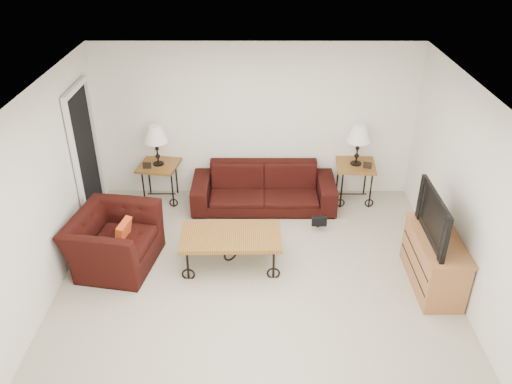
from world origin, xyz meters
TOP-DOWN VIEW (x-y plane):
  - ground at (0.00, 0.00)m, footprint 5.00×5.00m
  - wall_back at (0.00, 2.50)m, footprint 5.00×0.02m
  - wall_front at (0.00, -2.50)m, footprint 5.00×0.02m
  - wall_left at (-2.50, 0.00)m, footprint 0.02×5.00m
  - wall_right at (2.50, 0.00)m, footprint 0.02×5.00m
  - ceiling at (0.00, 0.00)m, footprint 5.00×5.00m
  - doorway at (-2.47, 1.65)m, footprint 0.08×0.94m
  - sofa at (0.12, 2.02)m, footprint 2.24×0.88m
  - side_table_left at (-1.54, 2.20)m, footprint 0.69×0.69m
  - side_table_right at (1.57, 2.20)m, footprint 0.65×0.65m
  - lamp_left at (-1.54, 2.20)m, footprint 0.42×0.42m
  - lamp_right at (1.57, 2.20)m, footprint 0.40×0.40m
  - photo_frame_left at (-1.69, 2.05)m, footprint 0.13×0.02m
  - photo_frame_right at (1.72, 2.05)m, footprint 0.13×0.05m
  - coffee_table at (-0.33, 0.46)m, footprint 1.33×0.74m
  - armchair at (-1.88, 0.51)m, footprint 1.19×1.30m
  - throw_pillow at (-1.72, 0.46)m, footprint 0.15×0.35m
  - tv_stand at (2.23, 0.10)m, footprint 0.49×1.17m
  - television at (2.21, 0.10)m, footprint 0.14×1.05m
  - backpack at (0.93, 1.39)m, footprint 0.35×0.27m

SIDE VIEW (x-z plane):
  - ground at x=0.00m, z-range 0.00..0.00m
  - backpack at x=0.93m, z-range 0.00..0.44m
  - coffee_table at x=-0.33m, z-range 0.00..0.49m
  - side_table_left at x=-1.54m, z-range 0.00..0.65m
  - sofa at x=0.12m, z-range 0.00..0.66m
  - side_table_right at x=1.57m, z-range 0.00..0.66m
  - tv_stand at x=2.23m, z-range 0.00..0.70m
  - armchair at x=-1.88m, z-range 0.00..0.75m
  - throw_pillow at x=-1.72m, z-range 0.35..0.69m
  - photo_frame_left at x=-1.69m, z-range 0.65..0.76m
  - photo_frame_right at x=1.72m, z-range 0.66..0.77m
  - lamp_left at x=-1.54m, z-range 0.65..1.30m
  - lamp_right at x=1.57m, z-range 0.66..1.31m
  - television at x=2.21m, z-range 0.70..1.30m
  - doorway at x=-2.47m, z-range 0.00..2.04m
  - wall_back at x=0.00m, z-range 0.00..2.50m
  - wall_front at x=0.00m, z-range 0.00..2.50m
  - wall_left at x=-2.50m, z-range 0.00..2.50m
  - wall_right at x=2.50m, z-range 0.00..2.50m
  - ceiling at x=0.00m, z-range 2.50..2.50m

